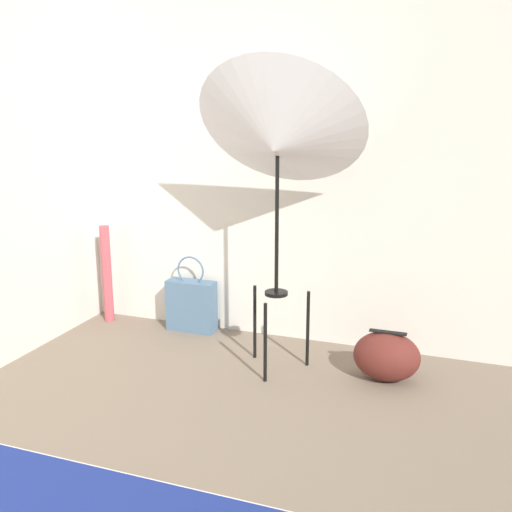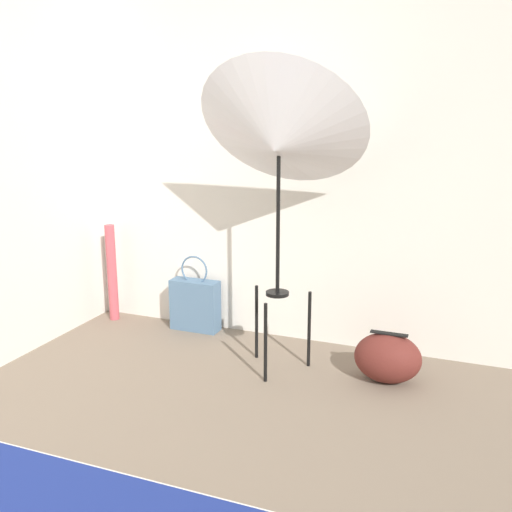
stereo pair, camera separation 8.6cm
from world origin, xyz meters
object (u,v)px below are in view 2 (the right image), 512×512
Objects in this scene: photo_umbrella at (279,138)px; tote_bag at (195,304)px; duffel_bag at (388,358)px; paper_roll at (112,273)px.

tote_bag is (-0.73, 0.38, -1.15)m from photo_umbrella.
paper_roll is (-2.01, 0.30, 0.21)m from duffel_bag.
photo_umbrella is 4.71× the size of duffel_bag.
photo_umbrella is 1.42m from tote_bag.
tote_bag is 0.66m from paper_roll.
tote_bag is 0.76× the size of paper_roll.
paper_roll is at bearing 171.63° from duffel_bag.
paper_roll reaches higher than tote_bag.
paper_roll is at bearing 165.52° from photo_umbrella.
duffel_bag is 2.04m from paper_roll.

